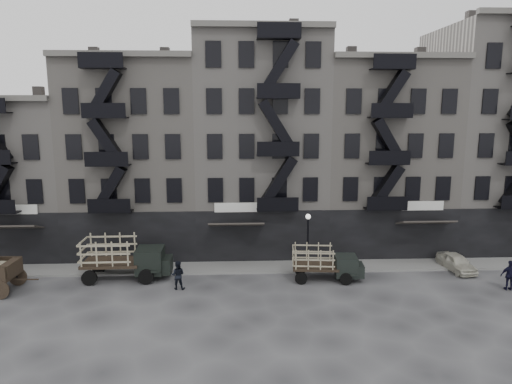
{
  "coord_description": "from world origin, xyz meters",
  "views": [
    {
      "loc": [
        -1.97,
        -28.03,
        11.46
      ],
      "look_at": [
        -0.57,
        4.0,
        5.61
      ],
      "focal_mm": 32.0,
      "sensor_mm": 36.0,
      "label": 1
    }
  ],
  "objects_px": {
    "stake_truck_west": "(124,255)",
    "stake_truck_east": "(325,261)",
    "car_east": "(456,262)",
    "pedestrian_mid": "(178,275)",
    "policeman": "(510,275)"
  },
  "relations": [
    {
      "from": "stake_truck_west",
      "to": "stake_truck_east",
      "type": "distance_m",
      "value": 13.67
    },
    {
      "from": "stake_truck_west",
      "to": "stake_truck_east",
      "type": "xyz_separation_m",
      "value": [
        13.64,
        -0.82,
        -0.34
      ]
    },
    {
      "from": "stake_truck_east",
      "to": "car_east",
      "type": "xyz_separation_m",
      "value": [
        9.79,
        1.4,
        -0.74
      ]
    },
    {
      "from": "car_east",
      "to": "policeman",
      "type": "bearing_deg",
      "value": -72.39
    },
    {
      "from": "stake_truck_east",
      "to": "pedestrian_mid",
      "type": "xyz_separation_m",
      "value": [
        -9.79,
        -1.17,
        -0.41
      ]
    },
    {
      "from": "pedestrian_mid",
      "to": "policeman",
      "type": "relative_size",
      "value": 0.96
    },
    {
      "from": "pedestrian_mid",
      "to": "stake_truck_east",
      "type": "bearing_deg",
      "value": -168.61
    },
    {
      "from": "stake_truck_east",
      "to": "car_east",
      "type": "bearing_deg",
      "value": 13.49
    },
    {
      "from": "stake_truck_west",
      "to": "policeman",
      "type": "xyz_separation_m",
      "value": [
        25.11,
        -3.1,
        -0.71
      ]
    },
    {
      "from": "stake_truck_west",
      "to": "pedestrian_mid",
      "type": "height_order",
      "value": "stake_truck_west"
    },
    {
      "from": "car_east",
      "to": "policeman",
      "type": "distance_m",
      "value": 4.06
    },
    {
      "from": "stake_truck_east",
      "to": "policeman",
      "type": "distance_m",
      "value": 11.7
    },
    {
      "from": "pedestrian_mid",
      "to": "stake_truck_west",
      "type": "bearing_deg",
      "value": -22.69
    },
    {
      "from": "stake_truck_east",
      "to": "pedestrian_mid",
      "type": "relative_size",
      "value": 2.59
    },
    {
      "from": "policeman",
      "to": "stake_truck_east",
      "type": "bearing_deg",
      "value": -4.24
    }
  ]
}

